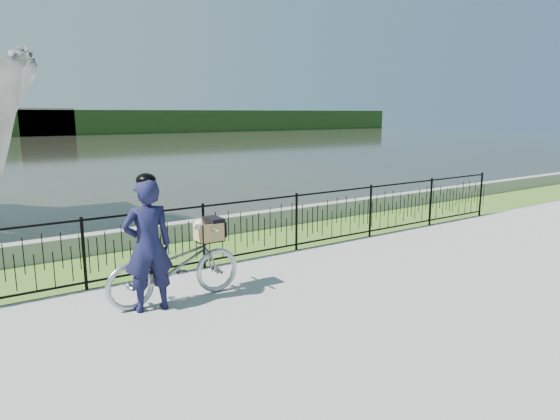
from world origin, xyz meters
TOP-DOWN VIEW (x-y plane):
  - ground at (0.00, 0.00)m, footprint 120.00×120.00m
  - grass_strip at (0.00, 2.60)m, footprint 60.00×2.00m
  - water at (0.00, 33.00)m, footprint 120.00×120.00m
  - quay_wall at (0.00, 3.60)m, footprint 60.00×0.30m
  - fence at (0.00, 1.60)m, footprint 14.00×0.06m
  - far_building_right at (6.00, 58.50)m, footprint 6.00×3.00m
  - bicycle_rig at (-2.01, 0.42)m, footprint 2.00×0.70m
  - cyclist at (-2.45, 0.29)m, footprint 0.71×0.50m

SIDE VIEW (x-z plane):
  - ground at x=0.00m, z-range 0.00..0.00m
  - water at x=0.00m, z-range 0.00..0.00m
  - grass_strip at x=0.00m, z-range 0.00..0.01m
  - quay_wall at x=0.00m, z-range 0.00..0.40m
  - bicycle_rig at x=-2.01m, z-range -0.05..1.12m
  - fence at x=0.00m, z-range 0.00..1.15m
  - cyclist at x=-2.45m, z-range -0.01..1.88m
  - far_building_right at x=6.00m, z-range 0.00..3.20m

